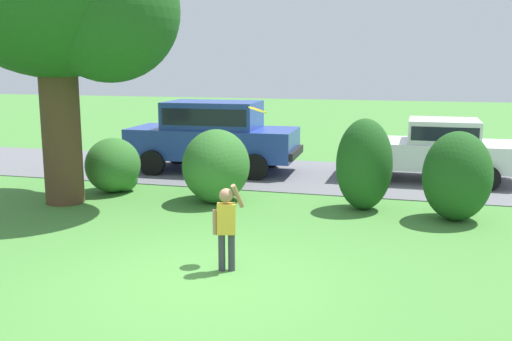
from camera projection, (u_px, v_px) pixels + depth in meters
name	position (u px, v px, depth m)	size (l,w,h in m)	color
ground_plane	(199.00, 280.00, 7.96)	(80.00, 80.00, 0.00)	#478438
driveway_strip	(306.00, 175.00, 15.33)	(28.00, 4.40, 0.02)	slate
shrub_near_tree	(114.00, 167.00, 13.32)	(1.22, 1.37, 1.25)	#33702B
shrub_centre_left	(216.00, 169.00, 12.35)	(1.42, 1.64, 1.56)	#33702B
shrub_centre	(364.00, 164.00, 11.66)	(1.13, 1.13, 1.86)	#1E511C
shrub_centre_right	(457.00, 176.00, 10.87)	(1.28, 1.33, 1.70)	#1E511C
parked_sedan	(433.00, 147.00, 14.57)	(4.40, 2.11, 1.56)	white
parked_suv	(213.00, 133.00, 15.72)	(4.77, 2.24, 1.92)	#28429E
child_thrower	(226.00, 222.00, 8.21)	(0.41, 0.34, 1.29)	#383842
frisbee	(257.00, 110.00, 8.57)	(0.29, 0.28, 0.14)	yellow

